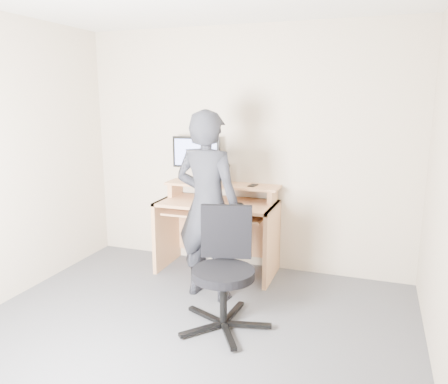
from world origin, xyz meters
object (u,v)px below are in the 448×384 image
Objects in this scene: monitor at (196,155)px; desk at (220,219)px; person at (208,206)px; office_chair at (224,264)px.

desk is at bearing -16.58° from monitor.
monitor is 0.30× the size of person.
monitor is at bearing 109.11° from office_chair.
desk is 2.36× the size of monitor.
desk is at bearing -70.91° from person.
office_chair is at bearing -68.36° from desk.
desk is at bearing 98.83° from office_chair.
office_chair is (0.43, -1.08, -0.04)m from desk.
person is at bearing 112.80° from office_chair.
office_chair is 0.63m from person.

